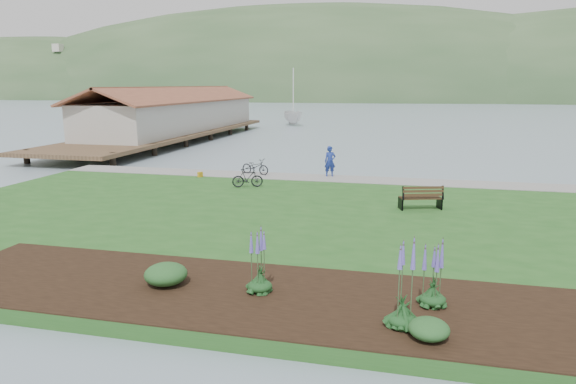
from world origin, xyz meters
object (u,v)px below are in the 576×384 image
(park_bench, at_px, (421,197))
(sailboat, at_px, (293,125))
(bicycle_a, at_px, (255,167))
(person, at_px, (330,159))

(park_bench, distance_m, sailboat, 51.13)
(park_bench, height_order, bicycle_a, park_bench)
(park_bench, xyz_separation_m, sailboat, (-16.66, 48.33, -0.94))
(person, distance_m, sailboat, 42.99)
(sailboat, bearing_deg, person, -100.46)
(person, distance_m, bicycle_a, 4.45)
(person, bearing_deg, sailboat, 86.19)
(person, bearing_deg, park_bench, -73.85)
(park_bench, xyz_separation_m, person, (-5.01, 6.97, 0.50))
(bicycle_a, distance_m, sailboat, 42.29)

